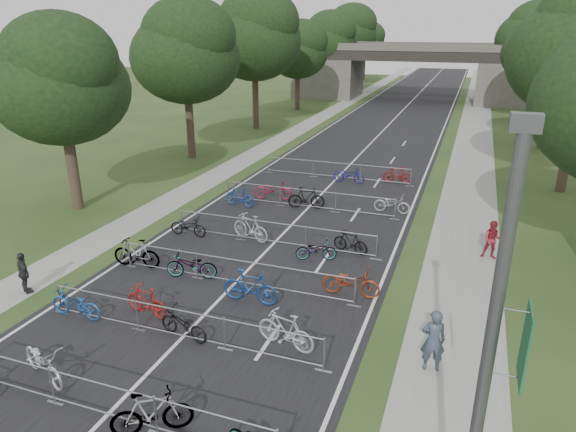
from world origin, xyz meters
name	(u,v)px	position (x,y,z in m)	size (l,w,h in m)	color
road	(395,118)	(0.00, 50.00, 0.01)	(11.00, 140.00, 0.01)	black
sidewalk_right	(476,123)	(8.00, 50.00, 0.01)	(3.00, 140.00, 0.01)	gray
sidewalk_left	(326,114)	(-7.50, 50.00, 0.01)	(2.00, 140.00, 0.01)	gray
lane_markings	(395,118)	(0.00, 50.00, 0.00)	(0.12, 140.00, 0.00)	silver
overpass_bridge	(415,72)	(0.00, 65.00, 3.53)	(31.00, 8.00, 7.05)	#4D4A45
lamppost	(484,396)	(8.33, 2.00, 4.28)	(0.61, 0.65, 8.21)	#4C4C51
tree_left_0	(60,83)	(-11.39, 15.93, 6.49)	(6.72, 6.72, 10.25)	#33261C
tree_left_1	(186,54)	(-11.39, 27.93, 7.30)	(7.56, 7.56, 11.53)	#33261C
tree_left_2	(255,37)	(-11.39, 39.93, 8.12)	(8.40, 8.40, 12.81)	#33261C
tree_right_2	(556,71)	(13.11, 39.93, 5.95)	(6.16, 6.16, 9.39)	#33261C
tree_left_3	(298,51)	(-11.39, 51.93, 6.49)	(6.72, 6.72, 10.25)	#33261C
tree_right_3	(542,50)	(13.11, 51.93, 6.92)	(7.17, 7.17, 10.93)	#33261C
tree_left_4	(328,40)	(-11.39, 63.93, 7.30)	(7.56, 7.56, 11.53)	#33261C
tree_right_4	(533,37)	(13.11, 63.93, 7.90)	(8.18, 8.18, 12.47)	#33261C
tree_left_5	(350,32)	(-11.39, 75.93, 8.12)	(8.40, 8.40, 12.81)	#33261C
tree_right_5	(524,50)	(13.11, 75.93, 5.95)	(6.16, 6.16, 9.39)	#33261C
tree_left_6	(365,42)	(-11.39, 87.93, 6.49)	(6.72, 6.72, 10.25)	#33261C
tree_right_6	(520,40)	(13.11, 87.93, 6.92)	(7.17, 7.17, 10.93)	#33261C
barrier_row_1	(102,400)	(0.00, 3.60, 0.55)	(9.70, 0.08, 1.10)	#979A9F
barrier_row_2	(179,324)	(0.00, 7.20, 0.55)	(9.70, 0.08, 1.10)	#979A9F
barrier_row_3	(233,272)	(0.00, 11.00, 0.55)	(9.70, 0.08, 1.10)	#979A9F
barrier_row_4	(273,233)	(0.00, 15.00, 0.55)	(9.70, 0.08, 1.10)	#979A9F
barrier_row_5	(307,199)	(0.00, 20.00, 0.55)	(9.70, 0.08, 1.10)	#979A9F
barrier_row_6	(336,171)	(0.00, 26.00, 0.55)	(9.70, 0.08, 1.10)	#979A9F
bike_5	(43,362)	(-2.50, 4.30, 0.55)	(0.73, 2.09, 1.10)	silver
bike_6	(152,413)	(1.43, 3.60, 0.59)	(0.55, 1.95, 1.17)	#979A9F
bike_8	(75,304)	(-3.91, 7.16, 0.51)	(0.68, 1.95, 1.03)	#1B4C98
bike_9	(147,301)	(-1.78, 8.08, 0.54)	(0.50, 1.78, 1.07)	maroon
bike_10	(183,325)	(0.06, 7.32, 0.47)	(0.63, 1.81, 0.95)	black
bike_11	(286,330)	(3.20, 7.93, 0.59)	(0.56, 1.97, 1.18)	silver
bike_12	(136,253)	(-4.30, 11.08, 0.60)	(0.57, 2.01, 1.21)	#979A9F
bike_13	(191,266)	(-1.75, 10.97, 0.52)	(0.69, 1.98, 1.04)	#979A9F
bike_14	(250,287)	(1.13, 10.01, 0.62)	(0.59, 2.07, 1.25)	navy
bike_15	(351,282)	(4.30, 11.70, 0.55)	(0.73, 2.09, 1.10)	maroon
bike_16	(188,226)	(-4.02, 14.63, 0.47)	(0.63, 1.79, 0.94)	black
bike_17	(250,227)	(-1.14, 15.17, 0.61)	(0.57, 2.03, 1.22)	#A8AAB0
bike_18	(316,250)	(2.26, 14.15, 0.44)	(0.59, 1.68, 0.88)	#979A9F
bike_19	(351,242)	(3.43, 15.35, 0.49)	(0.46, 1.62, 0.98)	black
bike_20	(240,197)	(-3.51, 19.17, 0.54)	(0.51, 1.81, 1.09)	navy
bike_21	(273,190)	(-2.29, 20.90, 0.55)	(0.73, 2.10, 1.10)	maroon
bike_22	(306,198)	(-0.08, 20.08, 0.58)	(0.55, 1.94, 1.17)	black
bike_23	(392,204)	(4.29, 20.96, 0.49)	(0.65, 1.86, 0.97)	#A7A7AF
bike_26	(349,175)	(0.93, 25.46, 0.51)	(0.68, 1.94, 1.02)	navy
bike_27	(397,175)	(3.72, 26.52, 0.52)	(0.49, 1.72, 1.03)	maroon
pedestrian_a	(433,341)	(7.41, 8.34, 0.94)	(0.69, 0.45, 1.89)	#343F4E
pedestrian_b	(493,240)	(9.07, 16.77, 0.82)	(0.79, 0.62, 1.63)	maroon
pedestrian_c	(24,273)	(-6.80, 7.90, 0.79)	(0.92, 0.38, 1.58)	#242427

